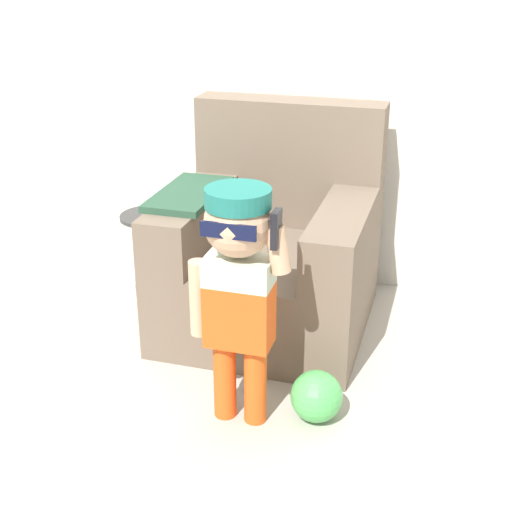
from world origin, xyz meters
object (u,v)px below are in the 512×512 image
Objects in this scene: person_child at (238,272)px; toy_ball at (317,396)px; armchair at (272,252)px; side_table at (152,244)px.

person_child reaches higher than toy_ball.
toy_ball is (0.38, -0.73, -0.25)m from armchair.
armchair is at bearing 96.57° from person_child.
person_child reaches higher than side_table.
armchair is 1.09× the size of person_child.
armchair is at bearing -12.31° from side_table.
person_child is 2.24× the size of side_table.
side_table is (-0.68, 0.15, -0.10)m from armchair.
side_table is at bearing 140.41° from toy_ball.
armchair is 0.71m from side_table.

